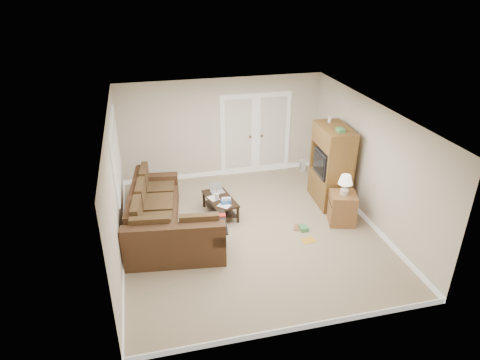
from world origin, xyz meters
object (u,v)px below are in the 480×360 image
object	(u,v)px
sectional_sofa	(163,222)
tv_armoire	(331,165)
coffee_table	(220,205)
side_cabinet	(342,206)

from	to	relation	value
sectional_sofa	tv_armoire	distance (m)	3.85
coffee_table	tv_armoire	distance (m)	2.60
coffee_table	sectional_sofa	bearing A→B (deg)	-165.19
tv_armoire	side_cabinet	bearing A→B (deg)	-93.95
sectional_sofa	coffee_table	size ratio (longest dim) A/B	2.79
sectional_sofa	side_cabinet	world-z (taller)	side_cabinet
tv_armoire	sectional_sofa	bearing A→B (deg)	-167.89
sectional_sofa	tv_armoire	size ratio (longest dim) A/B	1.54
sectional_sofa	tv_armoire	bearing A→B (deg)	16.35
sectional_sofa	side_cabinet	bearing A→B (deg)	2.21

